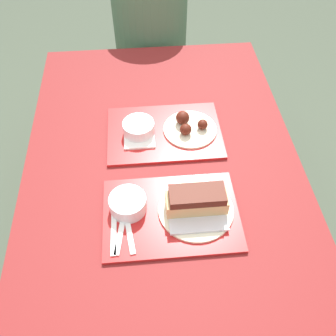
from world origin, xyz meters
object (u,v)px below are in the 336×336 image
at_px(bowl_coleslaw_near, 128,203).
at_px(bowl_coleslaw_far, 139,128).
at_px(wings_plate_far, 189,126).
at_px(tray_near, 171,215).
at_px(person_seated_across, 150,25).
at_px(tray_far, 164,133).
at_px(brisket_sandwich_plate, 196,204).

height_order(bowl_coleslaw_near, bowl_coleslaw_far, same).
bearing_deg(wings_plate_far, tray_near, -105.33).
bearing_deg(bowl_coleslaw_far, person_seated_across, 83.87).
height_order(tray_far, bowl_coleslaw_near, bowl_coleslaw_near).
relative_size(bowl_coleslaw_near, wings_plate_far, 0.58).
distance_m(wings_plate_far, person_seated_across, 0.80).
xyz_separation_m(tray_near, bowl_coleslaw_near, (-0.13, 0.03, 0.03)).
height_order(tray_far, brisket_sandwich_plate, brisket_sandwich_plate).
xyz_separation_m(brisket_sandwich_plate, person_seated_across, (-0.08, 1.15, -0.06)).
bearing_deg(brisket_sandwich_plate, tray_far, 100.96).
distance_m(bowl_coleslaw_far, person_seated_across, 0.81).
xyz_separation_m(bowl_coleslaw_far, person_seated_across, (0.09, 0.80, -0.05)).
bearing_deg(person_seated_across, tray_near, -90.05).
height_order(brisket_sandwich_plate, person_seated_across, person_seated_across).
distance_m(brisket_sandwich_plate, wings_plate_far, 0.36).
distance_m(bowl_coleslaw_near, bowl_coleslaw_far, 0.33).
bearing_deg(person_seated_across, wings_plate_far, -82.95).
distance_m(tray_far, bowl_coleslaw_near, 0.36).
height_order(tray_near, person_seated_across, person_seated_across).
relative_size(tray_near, brisket_sandwich_plate, 1.79).
relative_size(bowl_coleslaw_near, brisket_sandwich_plate, 0.49).
height_order(bowl_coleslaw_near, brisket_sandwich_plate, brisket_sandwich_plate).
bearing_deg(wings_plate_far, person_seated_across, 97.05).
xyz_separation_m(tray_far, person_seated_across, (-0.01, 0.80, -0.02)).
height_order(bowl_coleslaw_far, person_seated_across, person_seated_across).
bearing_deg(bowl_coleslaw_near, bowl_coleslaw_far, 82.13).
bearing_deg(wings_plate_far, tray_far, -178.12).
bearing_deg(person_seated_across, bowl_coleslaw_far, -96.13).
distance_m(tray_far, brisket_sandwich_plate, 0.36).
bearing_deg(person_seated_across, brisket_sandwich_plate, -86.23).
relative_size(wings_plate_far, person_seated_across, 0.28).
bearing_deg(wings_plate_far, bowl_coleslaw_near, -124.71).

